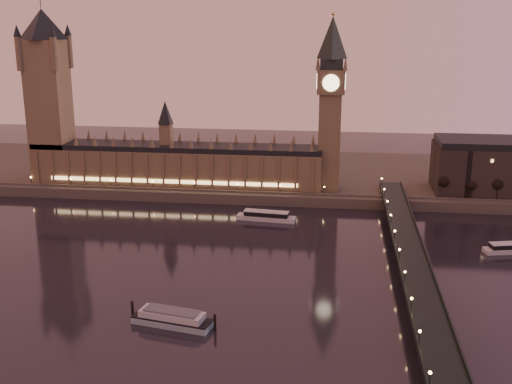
# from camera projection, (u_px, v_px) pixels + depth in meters

# --- Properties ---
(ground) EXTENTS (700.00, 700.00, 0.00)m
(ground) POSITION_uv_depth(u_px,v_px,m) (200.00, 270.00, 283.49)
(ground) COLOR black
(ground) RESTS_ON ground
(far_embankment) EXTENTS (560.00, 130.00, 6.00)m
(far_embankment) POSITION_uv_depth(u_px,v_px,m) (293.00, 175.00, 436.59)
(far_embankment) COLOR #423D35
(far_embankment) RESTS_ON ground
(palace_of_westminster) EXTENTS (180.00, 26.62, 52.00)m
(palace_of_westminster) POSITION_uv_depth(u_px,v_px,m) (176.00, 159.00, 397.96)
(palace_of_westminster) COLOR brown
(palace_of_westminster) RESTS_ON ground
(victoria_tower) EXTENTS (31.68, 31.68, 118.00)m
(victoria_tower) POSITION_uv_depth(u_px,v_px,m) (48.00, 86.00, 395.64)
(victoria_tower) COLOR brown
(victoria_tower) RESTS_ON ground
(big_ben) EXTENTS (17.68, 17.68, 104.00)m
(big_ben) POSITION_uv_depth(u_px,v_px,m) (331.00, 94.00, 375.11)
(big_ben) COLOR brown
(big_ben) RESTS_ON ground
(westminster_bridge) EXTENTS (13.20, 260.00, 15.30)m
(westminster_bridge) POSITION_uv_depth(u_px,v_px,m) (412.00, 269.00, 270.92)
(westminster_bridge) COLOR black
(westminster_bridge) RESTS_ON ground
(bare_tree_0) EXTENTS (5.85, 5.85, 11.89)m
(bare_tree_0) POSITION_uv_depth(u_px,v_px,m) (441.00, 183.00, 369.14)
(bare_tree_0) COLOR black
(bare_tree_0) RESTS_ON ground
(bare_tree_1) EXTENTS (5.85, 5.85, 11.89)m
(bare_tree_1) POSITION_uv_depth(u_px,v_px,m) (468.00, 184.00, 367.31)
(bare_tree_1) COLOR black
(bare_tree_1) RESTS_ON ground
(bare_tree_2) EXTENTS (5.85, 5.85, 11.89)m
(bare_tree_2) POSITION_uv_depth(u_px,v_px,m) (496.00, 185.00, 365.47)
(bare_tree_2) COLOR black
(bare_tree_2) RESTS_ON ground
(cruise_boat_a) EXTENTS (32.94, 10.39, 5.18)m
(cruise_boat_a) POSITION_uv_depth(u_px,v_px,m) (266.00, 216.00, 350.84)
(cruise_boat_a) COLOR silver
(cruise_boat_a) RESTS_ON ground
(cruise_boat_c) EXTENTS (24.53, 11.66, 4.74)m
(cruise_boat_c) POSITION_uv_depth(u_px,v_px,m) (509.00, 248.00, 303.87)
(cruise_boat_c) COLOR silver
(cruise_boat_c) RESTS_ON ground
(moored_barge) EXTENTS (33.62, 14.14, 6.29)m
(moored_barge) POSITION_uv_depth(u_px,v_px,m) (172.00, 318.00, 233.35)
(moored_barge) COLOR #8AA4B0
(moored_barge) RESTS_ON ground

